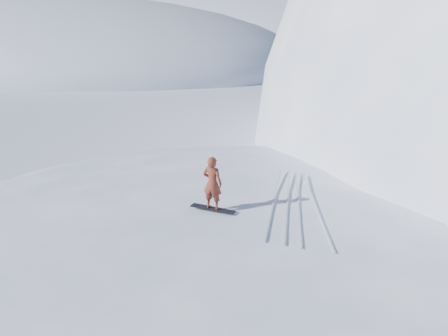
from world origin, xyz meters
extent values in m
ellipsoid|color=white|center=(1.00, 3.00, 0.00)|extent=(36.00, 28.00, 4.80)
ellipsoid|color=white|center=(-70.00, 60.00, 0.00)|extent=(120.00, 70.00, 28.00)
ellipsoid|color=white|center=(-40.00, 110.00, 0.00)|extent=(140.00, 90.00, 36.00)
ellipsoid|color=white|center=(-2.00, 6.00, 0.00)|extent=(7.00, 6.30, 1.00)
cube|color=black|center=(-3.38, 2.69, 2.41)|extent=(1.56, 0.33, 0.03)
imported|color=maroon|center=(-3.38, 2.69, 3.32)|extent=(0.66, 0.45, 1.79)
cube|color=silver|center=(-1.72, 4.25, 2.42)|extent=(1.08, 5.92, 0.04)
cube|color=silver|center=(-1.25, 4.25, 2.42)|extent=(1.28, 5.89, 0.04)
cube|color=silver|center=(-0.88, 4.25, 2.42)|extent=(1.46, 5.85, 0.04)
cube|color=silver|center=(-0.29, 4.25, 2.42)|extent=(2.02, 5.69, 0.04)
camera|label=1|loc=(1.38, -8.20, 8.14)|focal=32.00mm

